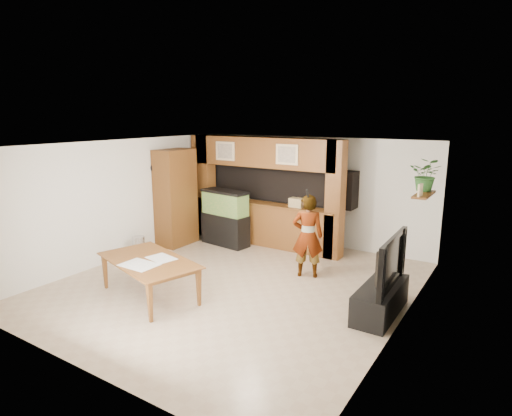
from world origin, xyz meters
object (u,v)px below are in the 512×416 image
Objects in this scene: pantry_cabinet at (176,198)px; dining_table at (148,279)px; television at (383,261)px; person at (308,236)px; aquarium at (225,218)px.

pantry_cabinet reaches higher than dining_table.
person reaches higher than television.
person is (-1.71, 0.85, -0.07)m from television.
aquarium is 0.70× the size of dining_table.
television is at bearing 129.02° from person.
dining_table is at bearing 111.91° from television.
television is (4.30, -1.67, 0.24)m from aquarium.
dining_table is (1.76, -2.63, -0.82)m from pantry_cabinet.
person is 0.85× the size of dining_table.
dining_table is (0.71, -3.21, -0.32)m from aquarium.
pantry_cabinet is at bearing 77.17° from television.
television is (5.35, -1.09, -0.26)m from pantry_cabinet.
person is at bearing -3.73° from pantry_cabinet.
television is 0.88× the size of person.
aquarium is 3.31m from dining_table.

